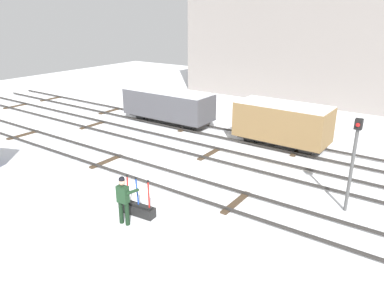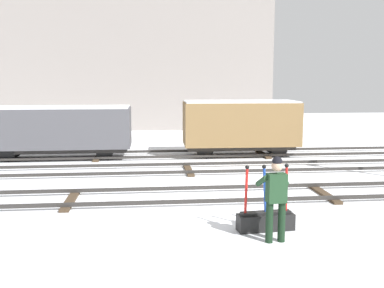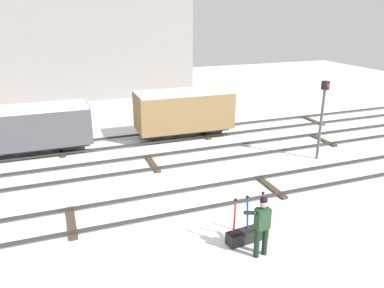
% 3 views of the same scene
% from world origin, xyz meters
% --- Properties ---
extents(ground_plane, '(60.00, 60.00, 0.00)m').
position_xyz_m(ground_plane, '(0.00, 0.00, 0.00)').
color(ground_plane, white).
extents(track_main_line, '(44.00, 1.94, 0.18)m').
position_xyz_m(track_main_line, '(0.00, 0.00, 0.11)').
color(track_main_line, '#2D2B28').
rests_on(track_main_line, ground_plane).
extents(track_siding_near, '(44.00, 1.94, 0.18)m').
position_xyz_m(track_siding_near, '(0.00, 3.69, 0.11)').
color(track_siding_near, '#2D2B28').
rests_on(track_siding_near, ground_plane).
extents(track_siding_far, '(44.00, 1.94, 0.18)m').
position_xyz_m(track_siding_far, '(0.00, 6.77, 0.11)').
color(track_siding_far, '#2D2B28').
rests_on(track_siding_far, ground_plane).
extents(switch_lever_frame, '(1.27, 0.48, 1.45)m').
position_xyz_m(switch_lever_frame, '(1.09, -2.69, 0.25)').
color(switch_lever_frame, black).
rests_on(switch_lever_frame, ground_plane).
extents(rail_worker, '(0.58, 0.71, 1.75)m').
position_xyz_m(rail_worker, '(1.10, -3.38, 0.99)').
color(rail_worker, black).
rests_on(rail_worker, ground_plane).
extents(signal_post, '(0.24, 0.32, 3.44)m').
position_xyz_m(signal_post, '(6.99, 1.81, 2.13)').
color(signal_post, '#4C4C4C').
rests_on(signal_post, ground_plane).
extents(apartment_building, '(17.69, 6.52, 11.78)m').
position_xyz_m(apartment_building, '(-1.97, 19.84, 5.89)').
color(apartment_building, gray).
rests_on(apartment_building, ground_plane).
extents(freight_car_mid_siding, '(4.85, 2.20, 2.36)m').
position_xyz_m(freight_car_mid_siding, '(2.50, 6.77, 1.36)').
color(freight_car_mid_siding, '#2D2B28').
rests_on(freight_car_mid_siding, ground_plane).
extents(freight_car_far_end, '(5.95, 2.06, 2.16)m').
position_xyz_m(freight_car_far_end, '(-5.12, 6.77, 1.26)').
color(freight_car_far_end, '#2D2B28').
rests_on(freight_car_far_end, ground_plane).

